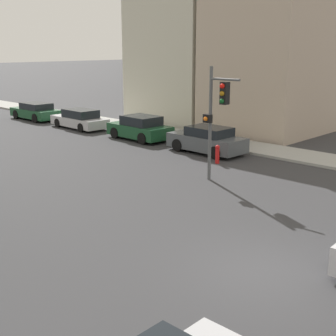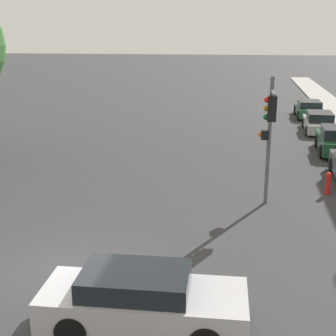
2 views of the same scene
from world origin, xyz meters
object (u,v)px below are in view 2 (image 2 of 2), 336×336
fire_hydrant (328,182)px  parked_car_3 (309,109)px  crossing_car_1 (142,301)px  traffic_signal (269,125)px  parked_car_2 (319,122)px

fire_hydrant → parked_car_3: bearing=85.9°
crossing_car_1 → parked_car_3: size_ratio=0.99×
crossing_car_1 → traffic_signal: bearing=68.1°
crossing_car_1 → parked_car_2: (6.75, 23.22, -0.03)m
traffic_signal → crossing_car_1: bearing=70.1°
crossing_car_1 → fire_hydrant: bearing=59.0°
parked_car_2 → fire_hydrant: parked_car_2 is taller
parked_car_2 → parked_car_3: (-0.01, 5.73, 0.01)m
traffic_signal → fire_hydrant: 4.08m
parked_car_3 → parked_car_2: bearing=180.0°
parked_car_3 → crossing_car_1: bearing=166.8°
crossing_car_1 → parked_car_3: 29.73m
parked_car_2 → parked_car_3: 5.73m
traffic_signal → parked_car_3: (3.91, 20.75, -2.47)m
traffic_signal → parked_car_3: traffic_signal is taller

